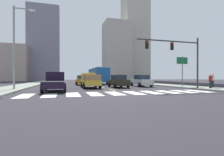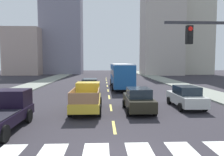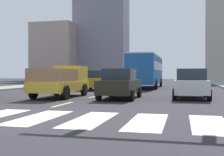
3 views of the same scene
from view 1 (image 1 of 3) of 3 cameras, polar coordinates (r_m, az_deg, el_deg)
ground_plane at (r=14.88m, az=4.13°, el=-5.14°), size 160.00×160.00×0.00m
sidewalk_right at (r=35.82m, az=11.04°, el=-1.84°), size 3.66×110.00×0.15m
sidewalk_left at (r=32.51m, az=-26.68°, el=-2.08°), size 3.66×110.00×0.15m
crosswalk_stripe_0 at (r=14.27m, az=-27.52°, el=-5.39°), size 1.06×3.36×0.01m
crosswalk_stripe_1 at (r=14.03m, az=-20.41°, el=-5.48°), size 1.06×3.36×0.01m
crosswalk_stripe_2 at (r=14.00m, az=-13.16°, el=-5.48°), size 1.06×3.36×0.01m
crosswalk_stripe_3 at (r=14.19m, az=-6.00°, el=-5.39°), size 1.06×3.36×0.01m
crosswalk_stripe_4 at (r=14.60m, az=0.87°, el=-5.23°), size 1.06×3.36×0.01m
crosswalk_stripe_5 at (r=15.20m, az=7.27°, el=-5.01°), size 1.06×3.36×0.01m
crosswalk_stripe_6 at (r=15.97m, az=13.12°, el=-4.76°), size 1.06×3.36×0.01m
crosswalk_stripe_7 at (r=16.90m, az=18.37°, el=-4.49°), size 1.06×3.36×0.01m
crosswalk_stripe_8 at (r=17.95m, az=23.04°, el=-4.22°), size 1.06×3.36×0.01m
crosswalk_stripe_9 at (r=19.10m, az=27.17°, el=-3.96°), size 1.06×3.36×0.01m
lane_dash_0 at (r=18.67m, az=-0.09°, el=-4.02°), size 0.16×2.40×0.01m
lane_dash_1 at (r=23.51m, az=-3.41°, el=-3.13°), size 0.16×2.40×0.01m
lane_dash_2 at (r=28.40m, az=-5.60°, el=-2.54°), size 0.16×2.40×0.01m
lane_dash_3 at (r=33.33m, az=-7.14°, el=-2.12°), size 0.16×2.40×0.01m
lane_dash_4 at (r=38.28m, az=-8.28°, el=-1.81°), size 0.16×2.40×0.01m
lane_dash_5 at (r=43.23m, az=-9.16°, el=-1.57°), size 0.16×2.40×0.01m
lane_dash_6 at (r=48.20m, az=-9.85°, el=-1.38°), size 0.16×2.40×0.01m
lane_dash_7 at (r=53.17m, az=-10.42°, el=-1.22°), size 0.16×2.40×0.01m
pickup_stakebed at (r=22.46m, az=-7.55°, el=-0.91°), size 2.18×5.20×1.96m
pickup_dark at (r=17.94m, az=-18.86°, el=-1.28°), size 2.18×5.20×1.96m
city_bus at (r=35.83m, az=-4.79°, el=1.17°), size 2.72×10.80×3.32m
sedan_near_left at (r=22.69m, az=2.15°, el=-1.09°), size 2.02×4.40×1.72m
sedan_mid at (r=25.22m, az=9.94°, el=-0.95°), size 2.02×4.40×1.72m
sedan_near_right at (r=30.23m, az=-10.26°, el=-0.75°), size 2.02×4.40×1.72m
traffic_signal_gantry at (r=20.58m, az=22.11°, el=7.93°), size 7.81×0.27×6.00m
direction_sign_green at (r=24.63m, az=22.79°, el=4.06°), size 1.70×0.12×4.20m
streetlight_left at (r=20.93m, az=-29.99°, el=10.05°), size 2.20×0.28×9.00m
pedestrian_waiting at (r=23.72m, az=31.04°, el=-0.45°), size 0.53×0.34×1.64m
pedestrian_walking at (r=22.33m, az=30.53°, el=-0.49°), size 0.53×0.34×1.64m
tower_tall_centre at (r=80.24m, az=7.88°, el=23.11°), size 10.46×8.64×65.03m
block_mid_left at (r=71.92m, az=-22.13°, el=10.66°), size 11.64×7.67×28.73m
block_mid_right at (r=69.89m, az=-30.07°, el=4.28°), size 9.31×11.54×12.62m
block_low_left at (r=68.37m, az=1.61°, el=8.95°), size 10.31×9.04×23.38m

